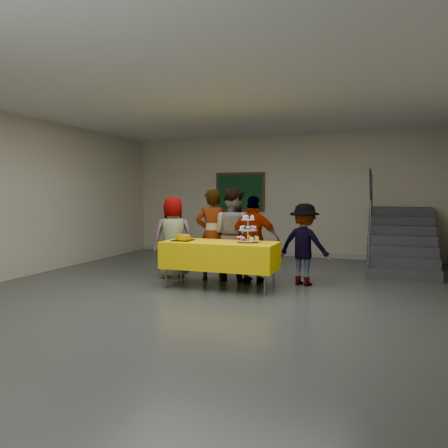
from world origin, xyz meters
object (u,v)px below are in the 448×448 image
(bake_table, at_px, (220,255))
(bear_cake, at_px, (183,237))
(cupcake_stand, at_px, (248,232))
(noticeboard, at_px, (240,192))
(schoolchild_e, at_px, (304,244))
(schoolchild_a, at_px, (173,237))
(schoolchild_d, at_px, (254,240))
(schoolchild_b, at_px, (212,235))
(staircase, at_px, (400,244))
(schoolchild_c, at_px, (233,235))

(bake_table, xyz_separation_m, bear_cake, (-0.64, -0.06, 0.27))
(cupcake_stand, distance_m, noticeboard, 4.27)
(schoolchild_e, bearing_deg, bake_table, 45.11)
(schoolchild_a, bearing_deg, schoolchild_d, 153.66)
(schoolchild_b, bearing_deg, schoolchild_e, 170.58)
(cupcake_stand, bearing_deg, bake_table, -170.99)
(schoolchild_a, height_order, noticeboard, noticeboard)
(schoolchild_d, relative_size, staircase, 0.63)
(bear_cake, height_order, schoolchild_c, schoolchild_c)
(schoolchild_d, bearing_deg, noticeboard, -71.55)
(cupcake_stand, xyz_separation_m, schoolchild_d, (-0.03, 0.45, -0.17))
(bake_table, xyz_separation_m, cupcake_stand, (0.46, 0.07, 0.38))
(schoolchild_a, relative_size, schoolchild_c, 0.91)
(schoolchild_d, bearing_deg, schoolchild_c, -21.61)
(staircase, distance_m, noticeboard, 4.08)
(schoolchild_c, bearing_deg, cupcake_stand, 145.69)
(schoolchild_a, xyz_separation_m, schoolchild_e, (2.40, 0.17, -0.06))
(staircase, bearing_deg, schoolchild_d, -132.33)
(cupcake_stand, height_order, noticeboard, noticeboard)
(bear_cake, xyz_separation_m, schoolchild_e, (1.90, 0.80, -0.13))
(schoolchild_b, distance_m, schoolchild_c, 0.37)
(schoolchild_c, distance_m, schoolchild_d, 0.46)
(bake_table, bearing_deg, bear_cake, -174.61)
(schoolchild_b, relative_size, schoolchild_c, 0.99)
(schoolchild_d, bearing_deg, schoolchild_e, -168.65)
(bake_table, relative_size, bear_cake, 5.25)
(staircase, bearing_deg, noticeboard, 167.70)
(schoolchild_b, bearing_deg, noticeboard, -94.77)
(schoolchild_c, height_order, schoolchild_d, schoolchild_c)
(noticeboard, bearing_deg, schoolchild_a, -92.87)
(schoolchild_c, relative_size, schoolchild_d, 1.09)
(cupcake_stand, xyz_separation_m, schoolchild_e, (0.80, 0.66, -0.24))
(schoolchild_a, xyz_separation_m, schoolchild_b, (0.77, 0.02, 0.07))
(schoolchild_b, bearing_deg, bear_cake, 52.67)
(schoolchild_a, relative_size, noticeboard, 1.16)
(schoolchild_b, relative_size, schoolchild_e, 1.18)
(bake_table, xyz_separation_m, schoolchild_b, (-0.36, 0.59, 0.27))
(schoolchild_a, bearing_deg, noticeboard, -117.45)
(schoolchild_a, height_order, schoolchild_c, schoolchild_c)
(bake_table, height_order, cupcake_stand, cupcake_stand)
(bear_cake, relative_size, schoolchild_d, 0.24)
(bake_table, relative_size, schoolchild_a, 1.25)
(schoolchild_a, xyz_separation_m, noticeboard, (0.17, 3.47, 0.85))
(schoolchild_a, distance_m, schoolchild_c, 1.14)
(staircase, bearing_deg, bake_table, -131.89)
(schoolchild_a, distance_m, schoolchild_d, 1.56)
(schoolchild_a, xyz_separation_m, schoolchild_c, (1.13, 0.10, 0.08))
(schoolchild_c, xyz_separation_m, schoolchild_e, (1.27, 0.07, -0.13))
(schoolchild_e, relative_size, staircase, 0.58)
(schoolchild_c, bearing_deg, bear_cake, 66.75)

